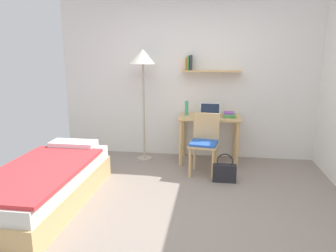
{
  "coord_description": "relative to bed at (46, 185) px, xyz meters",
  "views": [
    {
      "loc": [
        0.35,
        -3.16,
        1.72
      ],
      "look_at": [
        -0.18,
        0.51,
        0.85
      ],
      "focal_mm": 33.34,
      "sensor_mm": 36.0,
      "label": 1
    }
  ],
  "objects": [
    {
      "name": "laptop",
      "position": [
        1.84,
        1.74,
        0.56
      ],
      "size": [
        0.32,
        0.23,
        0.21
      ],
      "color": "#B7BABF",
      "rests_on": "desk"
    },
    {
      "name": "desk_chair",
      "position": [
        1.78,
        1.24,
        0.25
      ],
      "size": [
        0.45,
        0.45,
        0.87
      ],
      "color": "tan",
      "rests_on": "ground_plane"
    },
    {
      "name": "water_bottle",
      "position": [
        1.47,
        1.77,
        0.63
      ],
      "size": [
        0.06,
        0.06,
        0.23
      ],
      "primitive_type": "cylinder",
      "color": "#42A87F",
      "rests_on": "desk"
    },
    {
      "name": "book_stack",
      "position": [
        2.14,
        1.73,
        0.55
      ],
      "size": [
        0.19,
        0.22,
        0.08
      ],
      "color": "#4CA856",
      "rests_on": "desk"
    },
    {
      "name": "ground_plane",
      "position": [
        1.53,
        0.05,
        -0.24
      ],
      "size": [
        5.28,
        5.28,
        0.0
      ],
      "primitive_type": "plane",
      "color": "gray"
    },
    {
      "name": "desk",
      "position": [
        1.84,
        1.75,
        0.36
      ],
      "size": [
        0.95,
        0.57,
        0.75
      ],
      "color": "tan",
      "rests_on": "ground_plane"
    },
    {
      "name": "bed",
      "position": [
        0.0,
        0.0,
        0.0
      ],
      "size": [
        0.89,
        2.01,
        0.54
      ],
      "color": "tan",
      "rests_on": "ground_plane"
    },
    {
      "name": "wall_back",
      "position": [
        1.53,
        2.07,
        1.06
      ],
      "size": [
        4.4,
        0.27,
        2.6
      ],
      "color": "white",
      "rests_on": "ground_plane"
    },
    {
      "name": "handbag",
      "position": [
        2.07,
        0.95,
        -0.1
      ],
      "size": [
        0.32,
        0.11,
        0.4
      ],
      "color": "#232328",
      "rests_on": "ground_plane"
    },
    {
      "name": "standing_lamp",
      "position": [
        0.79,
        1.71,
        1.35
      ],
      "size": [
        0.44,
        0.44,
        1.78
      ],
      "color": "#B2A893",
      "rests_on": "ground_plane"
    }
  ]
}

